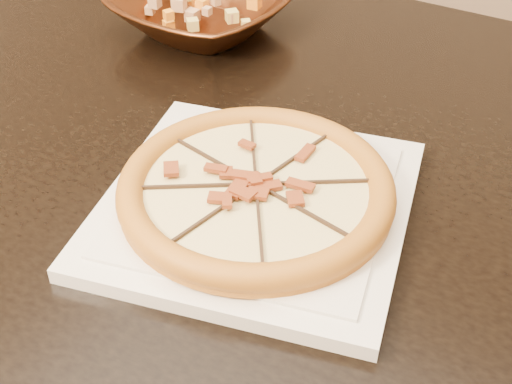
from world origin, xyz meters
TOP-DOWN VIEW (x-y plane):
  - dining_table at (0.15, 0.11)m, footprint 1.50×1.00m
  - plate at (0.22, -0.04)m, footprint 0.40×0.40m
  - pizza at (0.22, -0.04)m, footprint 0.30×0.30m
  - bronze_bowl at (-0.09, 0.29)m, footprint 0.28×0.28m

SIDE VIEW (x-z plane):
  - dining_table at x=0.15m, z-range 0.28..1.03m
  - plate at x=0.22m, z-range 0.75..0.77m
  - bronze_bowl at x=-0.09m, z-range 0.75..0.82m
  - pizza at x=0.22m, z-range 0.77..0.80m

